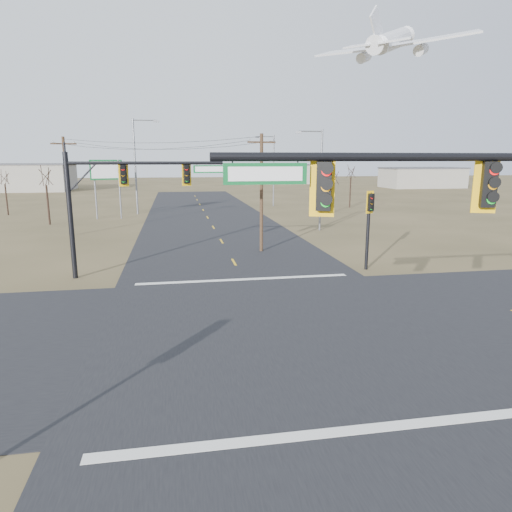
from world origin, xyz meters
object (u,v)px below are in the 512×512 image
Objects in this scene: streetlight_c at (137,161)px; bare_tree_d at (351,171)px; mast_arm_near at (499,217)px; utility_pole_near at (261,191)px; bare_tree_a at (45,175)px; highway_sign at (107,178)px; streetlight_b at (272,167)px; streetlight_a at (319,175)px; bare_tree_b at (4,177)px; bare_tree_c at (334,177)px; mast_arm_far at (124,188)px; utility_pole_far at (67,185)px; pedestal_signal_ne at (370,214)px.

streetlight_c is 28.82m from bare_tree_d.
mast_arm_near is at bearing -108.02° from bare_tree_d.
utility_pole_near is 27.80m from streetlight_c.
mast_arm_near is 45.60m from bare_tree_a.
highway_sign is (-13.62, 21.45, 0.21)m from utility_pole_near.
bare_tree_a is at bearing -163.40° from highway_sign.
bare_tree_d is (10.41, -3.82, -0.60)m from streetlight_b.
streetlight_a is at bearing 101.28° from mast_arm_near.
bare_tree_b reaches higher than bare_tree_c.
mast_arm_far is 0.94× the size of streetlight_a.
bare_tree_b is (-12.68, 5.97, -0.05)m from highway_sign.
bare_tree_d is at bearing -44.38° from streetlight_b.
streetlight_b is at bearing 105.07° from mast_arm_near.
highway_sign is 27.60m from bare_tree_c.
utility_pole_far reaches higher than mast_arm_near.
mast_arm_far is 21.93m from streetlight_a.
streetlight_c reaches higher than utility_pole_far.
utility_pole_far reaches higher than bare_tree_a.
bare_tree_c is at bearing 10.01° from bare_tree_a.
streetlight_a reaches higher than bare_tree_a.
highway_sign reaches higher than bare_tree_b.
bare_tree_b is 0.92× the size of bare_tree_d.
mast_arm_near is 1.25× the size of utility_pole_near.
bare_tree_a is at bearing -175.72° from streetlight_b.
mast_arm_near is 1.85× the size of bare_tree_b.
streetlight_c is (-10.52, 25.66, 2.01)m from utility_pole_near.
utility_pole_near is 26.12m from bare_tree_a.
highway_sign is at bearing 101.97° from pedestal_signal_ne.
streetlight_b is at bearing 24.21° from streetlight_c.
mast_arm_far is 1.38× the size of bare_tree_a.
mast_arm_near is 32.50m from streetlight_a.
streetlight_a is 16.07m from bare_tree_c.
bare_tree_b is (-15.77, 1.76, -1.84)m from streetlight_c.
streetlight_b is (0.52, 23.32, 0.35)m from streetlight_a.
mast_arm_far is at bearing -83.15° from streetlight_c.
pedestal_signal_ne is at bearing -117.70° from streetlight_b.
bare_tree_b is at bearing 137.67° from highway_sign.
pedestal_signal_ne is at bearing -59.92° from streetlight_c.
bare_tree_d is at bearing 16.10° from bare_tree_a.
utility_pole_far reaches higher than bare_tree_d.
streetlight_c reaches higher than mast_arm_near.
bare_tree_d is at bearing 49.39° from bare_tree_c.
utility_pole_near is 0.99× the size of utility_pole_far.
streetlight_c is 11.76m from bare_tree_a.
bare_tree_c is (12.53, 46.56, -0.91)m from mast_arm_near.
pedestal_signal_ne is 0.73× the size of highway_sign.
utility_pole_near reaches higher than bare_tree_c.
mast_arm_near is 1.24× the size of utility_pole_far.
utility_pole_near is 1.28× the size of highway_sign.
streetlight_c is (-1.52, 31.42, 1.33)m from mast_arm_far.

